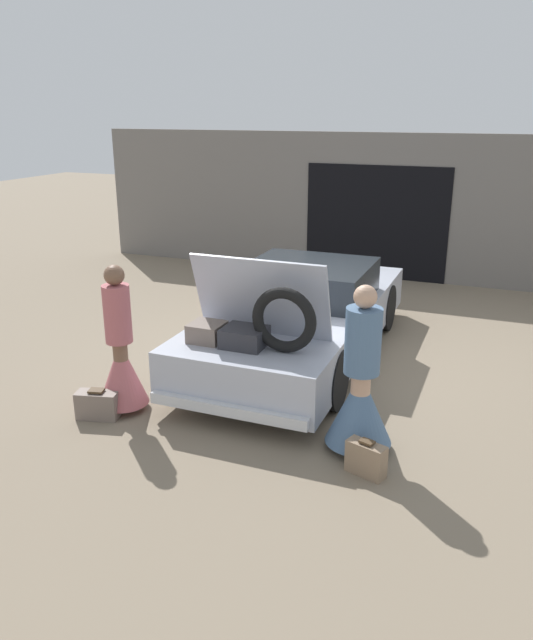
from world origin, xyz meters
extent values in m
plane|color=#7F705B|center=(0.00, 0.00, 0.00)|extent=(40.00, 40.00, 0.00)
cube|color=slate|center=(0.00, 4.55, 1.40)|extent=(12.00, 0.12, 2.80)
cube|color=black|center=(0.00, 4.48, 1.10)|extent=(2.80, 0.02, 2.20)
cube|color=#B2B7C6|center=(0.00, 0.00, 0.47)|extent=(1.86, 4.71, 0.58)
cube|color=#1E2328|center=(0.00, 0.28, 0.99)|extent=(1.64, 1.51, 0.46)
cylinder|color=black|center=(-0.86, 1.46, 0.35)|extent=(0.18, 0.70, 0.70)
cylinder|color=black|center=(0.86, 1.46, 0.35)|extent=(0.18, 0.70, 0.70)
cylinder|color=black|center=(-0.86, -1.41, 0.35)|extent=(0.18, 0.70, 0.70)
cylinder|color=black|center=(0.86, -1.41, 0.35)|extent=(0.18, 0.70, 0.70)
cube|color=silver|center=(0.00, -2.39, 0.28)|extent=(1.77, 0.10, 0.12)
cube|color=#B2B7C6|center=(0.00, -1.46, 1.23)|extent=(1.58, 0.35, 0.94)
cube|color=#75665B|center=(-0.51, -1.80, 0.87)|extent=(0.37, 0.36, 0.21)
cube|color=#2D2D33|center=(-0.06, -1.80, 0.87)|extent=(0.46, 0.40, 0.21)
torus|color=black|center=(0.40, -1.80, 1.12)|extent=(0.71, 0.12, 0.71)
cylinder|color=brown|center=(-1.33, -2.30, 0.40)|extent=(0.16, 0.16, 0.81)
cone|color=#B25B60|center=(-1.33, -2.30, 0.45)|extent=(0.56, 0.56, 0.73)
cylinder|color=#B25B60|center=(-1.33, -2.30, 1.13)|extent=(0.29, 0.29, 0.64)
sphere|color=brown|center=(-1.33, -2.30, 1.56)|extent=(0.22, 0.22, 0.22)
cylinder|color=tan|center=(1.33, -2.17, 0.41)|extent=(0.19, 0.19, 0.82)
cone|color=slate|center=(1.33, -2.17, 0.45)|extent=(0.66, 0.66, 0.74)
cylinder|color=slate|center=(1.33, -2.17, 1.15)|extent=(0.35, 0.35, 0.65)
sphere|color=tan|center=(1.33, -2.17, 1.58)|extent=(0.22, 0.22, 0.22)
cube|color=#75665B|center=(-1.47, -2.59, 0.15)|extent=(0.49, 0.31, 0.31)
cube|color=#4C3823|center=(-1.47, -2.59, 0.33)|extent=(0.18, 0.16, 0.02)
cube|color=#8C7259|center=(1.51, -2.60, 0.16)|extent=(0.40, 0.26, 0.32)
cube|color=#4C3823|center=(1.51, -2.60, 0.34)|extent=(0.15, 0.13, 0.02)
camera|label=1|loc=(2.52, -7.61, 3.22)|focal=35.00mm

